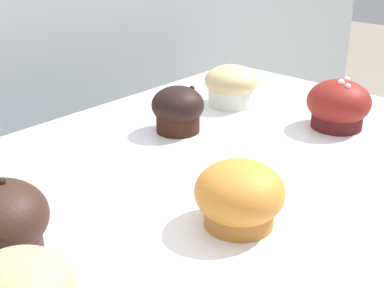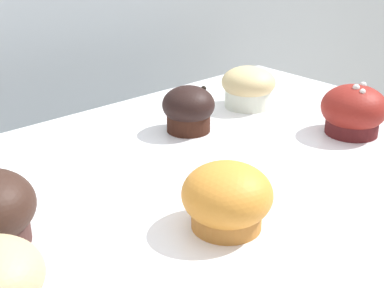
{
  "view_description": "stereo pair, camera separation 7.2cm",
  "coord_description": "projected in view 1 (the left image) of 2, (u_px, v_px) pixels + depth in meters",
  "views": [
    {
      "loc": [
        -0.49,
        -0.44,
        1.29
      ],
      "look_at": [
        0.0,
        0.0,
        1.0
      ],
      "focal_mm": 50.0,
      "sensor_mm": 36.0,
      "label": 1
    },
    {
      "loc": [
        -0.44,
        -0.49,
        1.29
      ],
      "look_at": [
        0.0,
        0.0,
        1.0
      ],
      "focal_mm": 50.0,
      "sensor_mm": 36.0,
      "label": 2
    }
  ],
  "objects": [
    {
      "name": "muffin_front_right",
      "position": [
        239.0,
        196.0,
        0.61
      ],
      "size": [
        0.1,
        0.1,
        0.08
      ],
      "color": "#C17832",
      "rests_on": "display_counter"
    },
    {
      "name": "muffin_back_right",
      "position": [
        338.0,
        105.0,
        0.89
      ],
      "size": [
        0.11,
        0.11,
        0.09
      ],
      "color": "#501718",
      "rests_on": "display_counter"
    },
    {
      "name": "muffin_back_left",
      "position": [
        231.0,
        85.0,
        0.99
      ],
      "size": [
        0.1,
        0.1,
        0.08
      ],
      "color": "white",
      "rests_on": "display_counter"
    },
    {
      "name": "muffin_front_left",
      "position": [
        178.0,
        109.0,
        0.87
      ],
      "size": [
        0.09,
        0.09,
        0.08
      ],
      "color": "#361A11",
      "rests_on": "display_counter"
    }
  ]
}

